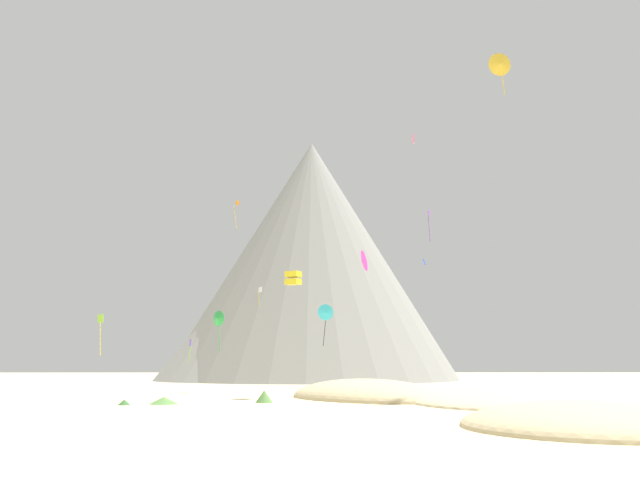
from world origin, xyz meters
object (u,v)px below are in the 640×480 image
kite_orange_high (237,208)px  kite_magenta_mid (363,261)px  kite_yellow_low (293,278)px  kite_green_low (218,319)px  kite_gold_high (500,64)px  rock_massif (302,266)px  bush_ridge_crest (124,402)px  kite_violet_mid (429,220)px  bush_near_right (164,400)px  kite_indigo_low (190,347)px  kite_white_low (260,292)px  bush_low_patch (355,397)px  kite_pink_high (413,139)px  kite_blue_mid (424,262)px  bush_mid_center (504,394)px  kite_lime_low (100,325)px  kite_cyan_low (325,313)px  bush_scatter_east (264,396)px

kite_orange_high → kite_magenta_mid: size_ratio=1.96×
kite_yellow_low → kite_green_low: kite_yellow_low is taller
kite_gold_high → kite_green_low: 43.10m
rock_massif → kite_green_low: 60.17m
bush_ridge_crest → kite_violet_mid: (32.89, 30.76, 23.88)m
bush_near_right → kite_indigo_low: size_ratio=0.71×
kite_violet_mid → kite_gold_high: bearing=-102.5°
kite_orange_high → kite_white_low: (5.63, -14.78, -16.36)m
rock_massif → kite_orange_high: 35.67m
bush_low_patch → rock_massif: (-5.51, 74.88, 24.94)m
kite_orange_high → bush_ridge_crest: bearing=-175.2°
bush_ridge_crest → kite_pink_high: kite_pink_high is taller
kite_blue_mid → kite_violet_mid: size_ratio=0.21×
bush_mid_center → kite_gold_high: kite_gold_high is taller
kite_gold_high → kite_green_low: size_ratio=0.96×
kite_lime_low → kite_orange_high: bearing=122.4°
rock_massif → kite_gold_high: size_ratio=17.75×
kite_lime_low → kite_white_low: kite_white_low is taller
bush_ridge_crest → kite_yellow_low: (13.52, 9.20, 11.77)m
kite_white_low → kite_orange_high: bearing=16.3°
bush_low_patch → bush_mid_center: bearing=13.2°
kite_orange_high → kite_violet_mid: bearing=-104.8°
kite_blue_mid → kite_green_low: 38.92m
kite_cyan_low → bush_mid_center: bearing=-41.3°
kite_magenta_mid → kite_green_low: size_ratio=0.52×
bush_ridge_crest → kite_magenta_mid: size_ratio=0.39×
bush_near_right → kite_magenta_mid: 27.21m
bush_ridge_crest → bush_near_right: 3.15m
kite_violet_mid → kite_white_low: kite_violet_mid is taller
kite_green_low → bush_near_right: bearing=-56.8°
kite_white_low → kite_indigo_low: 12.72m
kite_orange_high → rock_massif: bearing=-9.7°
bush_low_patch → kite_yellow_low: size_ratio=0.80×
kite_cyan_low → kite_white_low: kite_white_low is taller
kite_pink_high → kite_yellow_low: (-15.21, -10.48, -20.10)m
bush_low_patch → kite_gold_high: size_ratio=0.31×
kite_cyan_low → kite_yellow_low: 23.32m
kite_orange_high → kite_green_low: 31.15m
kite_violet_mid → kite_green_low: (-28.82, -10.35, -15.42)m
bush_scatter_east → rock_massif: size_ratio=0.02×
bush_ridge_crest → kite_orange_high: size_ratio=0.20×
kite_cyan_low → kite_magenta_mid: bearing=-60.2°
kite_cyan_low → kite_yellow_low: kite_yellow_low is taller
bush_scatter_east → kite_pink_high: bearing=44.3°
kite_blue_mid → kite_yellow_low: 39.76m
bush_low_patch → kite_violet_mid: bearing=64.2°
bush_low_patch → kite_magenta_mid: bearing=80.2°
kite_violet_mid → kite_white_low: size_ratio=1.86×
bush_mid_center → bush_scatter_east: size_ratio=1.72×
bush_scatter_east → kite_yellow_low: kite_yellow_low is taller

